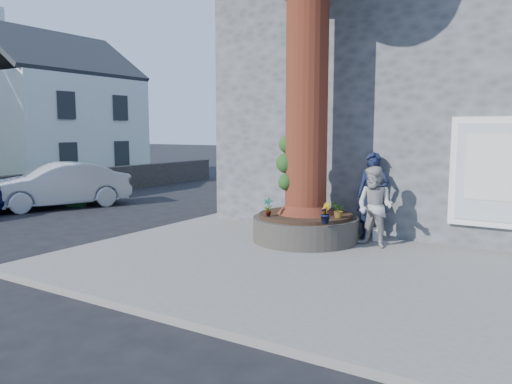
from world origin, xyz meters
The scene contains 16 objects.
ground centered at (0.00, 0.00, 0.00)m, with size 120.00×120.00×0.00m, color black.
pavement centered at (1.50, 1.00, 0.06)m, with size 9.00×8.00×0.12m, color slate.
yellow_line centered at (-3.05, 1.00, 0.00)m, with size 0.10×30.00×0.01m, color yellow.
stone_shop centered at (2.50, 7.20, 3.16)m, with size 10.30×8.30×6.30m.
planter centered at (0.80, 2.00, 0.41)m, with size 2.30×2.30×0.60m.
low_wall centered at (-10.50, 2.00, 0.50)m, with size 0.45×22.00×1.00m, color black.
cottage_far centered at (-16.50, 8.00, 3.79)m, with size 7.30×7.40×8.75m.
man centered at (2.00, 2.90, 1.09)m, with size 0.71×0.46×1.94m, color #121933.
woman centered at (2.28, 2.22, 0.96)m, with size 0.82×0.64×1.68m, color #A7A5A0.
shopping_bag centered at (2.17, 2.79, 0.26)m, with size 0.20×0.12×0.28m, color white.
car_silver centered at (-8.48, 2.57, 0.73)m, with size 1.55×4.45×1.47m, color #BBBDC3.
a_board_sign centered at (-8.19, 3.03, 0.50)m, with size 0.55×0.36×1.00m, color #11401A.
plant_a centered at (0.29, 1.24, 0.92)m, with size 0.21×0.14×0.40m, color gray.
plant_b centered at (1.65, 1.15, 0.93)m, with size 0.23×0.22×0.41m, color gray.
plant_c centered at (1.65, 1.15, 0.87)m, with size 0.17×0.17×0.31m, color gray.
plant_d centered at (1.65, 1.84, 0.89)m, with size 0.31×0.27×0.34m, color gray.
Camera 1 is at (5.60, -7.71, 2.54)m, focal length 35.00 mm.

